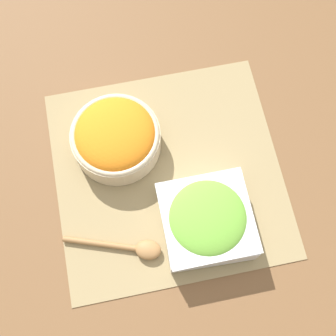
{
  "coord_description": "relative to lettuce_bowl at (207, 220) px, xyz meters",
  "views": [
    {
      "loc": [
        0.06,
        0.32,
        0.95
      ],
      "look_at": [
        0.0,
        0.0,
        0.03
      ],
      "focal_mm": 50.0,
      "sensor_mm": 36.0,
      "label": 1
    }
  ],
  "objects": [
    {
      "name": "carrot_bowl",
      "position": [
        0.15,
        -0.21,
        0.0
      ],
      "size": [
        0.19,
        0.19,
        0.09
      ],
      "color": "beige",
      "rests_on": "placemat"
    },
    {
      "name": "lettuce_bowl",
      "position": [
        0.0,
        0.0,
        0.0
      ],
      "size": [
        0.18,
        0.18,
        0.08
      ],
      "color": "white",
      "rests_on": "placemat"
    },
    {
      "name": "wooden_spoon",
      "position": [
        0.15,
        0.02,
        -0.03
      ],
      "size": [
        0.2,
        0.09,
        0.02
      ],
      "color": "#9E7042",
      "rests_on": "placemat"
    },
    {
      "name": "placemat",
      "position": [
        0.05,
        -0.13,
        -0.04
      ],
      "size": [
        0.48,
        0.47,
        0.0
      ],
      "color": "#937F56",
      "rests_on": "ground_plane"
    },
    {
      "name": "ground_plane",
      "position": [
        0.05,
        -0.13,
        -0.05
      ],
      "size": [
        3.0,
        3.0,
        0.0
      ],
      "primitive_type": "plane",
      "color": "brown"
    }
  ]
}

